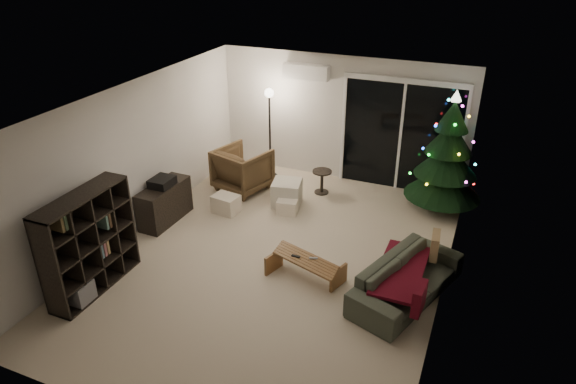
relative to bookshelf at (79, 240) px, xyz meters
name	(u,v)px	position (x,y,z in m)	size (l,w,h in m)	color
room	(335,168)	(2.71, 3.09, 0.28)	(6.50, 7.51, 2.60)	beige
bookshelf	(79,240)	(0.00, 0.00, 0.00)	(0.37, 1.47, 1.47)	black
media_cabinet	(165,203)	(0.00, 1.97, -0.40)	(0.41, 1.08, 0.68)	black
stereo	(162,182)	(0.00, 1.97, 0.01)	(0.34, 0.41, 0.14)	black
armchair	(243,169)	(0.69, 3.60, -0.31)	(0.91, 0.93, 0.85)	brown
ottoman	(287,193)	(1.72, 3.35, -0.51)	(0.51, 0.51, 0.46)	beige
cardboard_box_a	(226,204)	(0.83, 2.65, -0.57)	(0.45, 0.35, 0.32)	white
cardboard_box_b	(287,207)	(1.86, 3.04, -0.61)	(0.36, 0.27, 0.25)	white
side_table	(322,182)	(2.17, 4.04, -0.50)	(0.37, 0.37, 0.46)	black
floor_lamp	(270,135)	(0.94, 4.35, 0.16)	(0.29, 0.29, 1.80)	black
sofa	(407,279)	(4.30, 1.48, -0.45)	(1.92, 0.75, 0.56)	#454D3A
sofa_throw	(401,270)	(4.20, 1.48, -0.33)	(0.60, 1.39, 0.05)	#3B0F0F
cushion_a	(435,245)	(4.55, 2.13, -0.23)	(0.11, 0.37, 0.37)	#977857
cushion_b	(419,298)	(4.55, 0.83, -0.23)	(0.11, 0.37, 0.37)	#3B0F0F
coffee_table	(305,269)	(2.86, 1.33, -0.57)	(1.07, 0.37, 0.34)	brown
remote_a	(296,256)	(2.71, 1.33, -0.39)	(0.13, 0.04, 0.02)	black
remote_b	(313,258)	(2.96, 1.38, -0.39)	(0.12, 0.04, 0.02)	slate
christmas_tree	(448,152)	(4.38, 4.31, 0.37)	(1.37, 1.37, 2.21)	#133817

